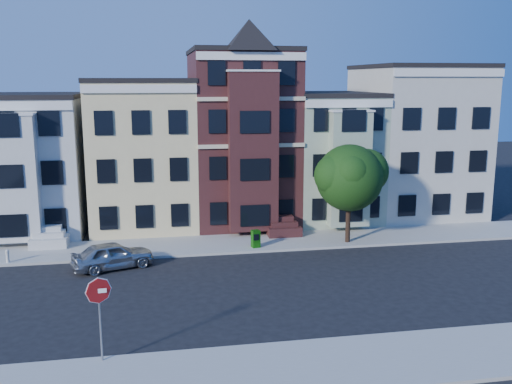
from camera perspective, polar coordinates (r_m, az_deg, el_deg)
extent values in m
plane|color=black|center=(28.81, 3.08, -9.58)|extent=(120.00, 120.00, 0.00)
cube|color=#9E9B93|center=(36.22, 0.15, -5.06)|extent=(60.00, 4.00, 0.15)
cube|color=#9E9B93|center=(21.76, 8.15, -16.69)|extent=(60.00, 4.00, 0.15)
cube|color=silver|center=(42.00, -22.16, 2.55)|extent=(8.00, 9.00, 9.00)
cube|color=beige|center=(41.03, -11.20, 3.69)|extent=(7.00, 9.00, 10.00)
cube|color=#3C1A1A|center=(41.39, -1.48, 5.35)|extent=(7.00, 9.00, 12.00)
cube|color=#9AAA8F|center=(43.04, 7.12, 3.48)|extent=(6.00, 9.00, 9.00)
cube|color=beige|center=(45.50, 15.63, 4.84)|extent=(8.00, 9.00, 11.00)
imported|color=#A7ABB1|center=(32.36, -14.13, -6.16)|extent=(4.73, 3.09, 1.50)
cube|color=#11540A|center=(34.80, -0.04, -4.70)|extent=(0.55, 0.51, 1.06)
cylinder|color=beige|center=(34.91, -23.58, -6.01)|extent=(0.23, 0.23, 0.60)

